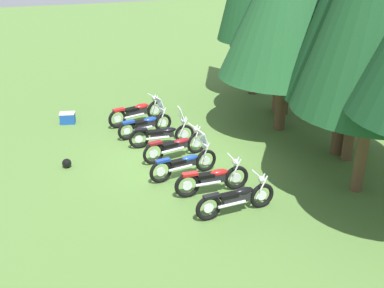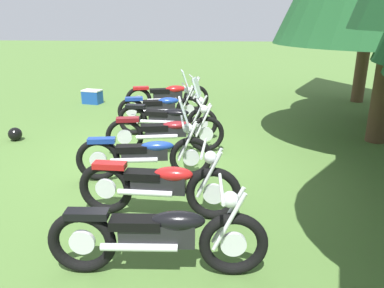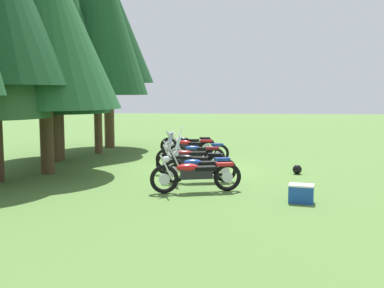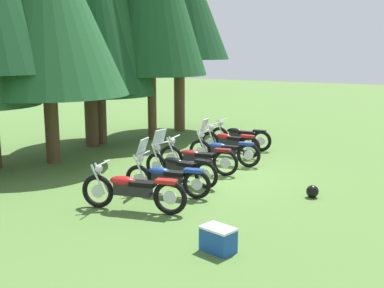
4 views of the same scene
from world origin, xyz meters
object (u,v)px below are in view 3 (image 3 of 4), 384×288
object	(u,v)px
motorcycle_2	(191,161)
picnic_cooler	(301,193)
motorcycle_0	(196,174)
pine_tree_4	(50,16)
pine_tree_3	(43,20)
pine_tree_6	(96,10)
pine_tree_7	(107,26)
motorcycle_1	(199,167)
dropped_helmet	(297,169)
pine_tree_5	(56,15)
motorcycle_6	(187,144)
motorcycle_4	(197,151)
motorcycle_3	(190,156)
motorcycle_5	(189,147)

from	to	relation	value
motorcycle_2	picnic_cooler	xyz separation A→B (m)	(-3.32, -2.90, -0.24)
motorcycle_0	pine_tree_4	bearing A→B (deg)	-55.82
pine_tree_3	pine_tree_6	size ratio (longest dim) A/B	0.80
pine_tree_7	picnic_cooler	xyz separation A→B (m)	(-10.32, -7.35, -5.41)
motorcycle_1	dropped_helmet	world-z (taller)	motorcycle_1
motorcycle_2	pine_tree_6	distance (m)	8.55
pine_tree_6	picnic_cooler	xyz separation A→B (m)	(-8.21, -7.27, -5.73)
pine_tree_4	pine_tree_7	bearing A→B (deg)	-12.03
motorcycle_0	pine_tree_5	world-z (taller)	pine_tree_5
motorcycle_6	motorcycle_1	bearing A→B (deg)	95.50
pine_tree_5	motorcycle_4	bearing A→B (deg)	-97.33
pine_tree_5	motorcycle_0	bearing A→B (deg)	-133.96
pine_tree_6	picnic_cooler	distance (m)	12.37
pine_tree_4	dropped_helmet	world-z (taller)	pine_tree_4
motorcycle_3	motorcycle_4	distance (m)	1.31
motorcycle_0	motorcycle_2	world-z (taller)	motorcycle_2
pine_tree_4	dropped_helmet	xyz separation A→B (m)	(-2.02, -8.75, -5.22)
motorcycle_0	motorcycle_6	size ratio (longest dim) A/B	1.03
motorcycle_6	motorcycle_4	bearing A→B (deg)	100.84
motorcycle_5	pine_tree_7	world-z (taller)	pine_tree_7
pine_tree_4	pine_tree_6	distance (m)	2.59
pine_tree_3	motorcycle_3	bearing A→B (deg)	-76.13
pine_tree_5	dropped_helmet	distance (m)	10.56
pine_tree_3	pine_tree_4	world-z (taller)	pine_tree_4
motorcycle_2	pine_tree_6	xyz separation A→B (m)	(4.89, 4.36, 5.50)
pine_tree_4	motorcycle_2	bearing A→B (deg)	-115.60
motorcycle_3	pine_tree_3	bearing A→B (deg)	3.23
motorcycle_5	pine_tree_3	size ratio (longest dim) A/B	0.29
motorcycle_3	dropped_helmet	distance (m)	3.53
motorcycle_1	pine_tree_4	xyz separation A→B (m)	(3.67, 5.70, 4.91)
pine_tree_6	motorcycle_0	bearing A→B (deg)	-147.22
motorcycle_0	pine_tree_4	world-z (taller)	pine_tree_4
motorcycle_2	motorcycle_1	bearing A→B (deg)	111.17
pine_tree_5	pine_tree_4	bearing A→B (deg)	178.85
motorcycle_1	pine_tree_6	size ratio (longest dim) A/B	0.23
pine_tree_4	dropped_helmet	size ratio (longest dim) A/B	29.81
motorcycle_3	dropped_helmet	xyz separation A→B (m)	(-0.55, -3.48, -0.30)
pine_tree_4	pine_tree_5	bearing A→B (deg)	-1.15
motorcycle_3	motorcycle_1	bearing A→B (deg)	90.47
motorcycle_4	pine_tree_7	distance (m)	8.24
motorcycle_1	motorcycle_6	world-z (taller)	motorcycle_1
pine_tree_3	dropped_helmet	bearing A→B (deg)	-86.00
pine_tree_7	pine_tree_6	bearing A→B (deg)	-177.76
pine_tree_4	picnic_cooler	xyz separation A→B (m)	(-5.90, -8.29, -5.15)
motorcycle_6	motorcycle_0	bearing A→B (deg)	94.05
pine_tree_3	dropped_helmet	world-z (taller)	pine_tree_3
motorcycle_6	pine_tree_3	world-z (taller)	pine_tree_3
motorcycle_3	pine_tree_5	xyz separation A→B (m)	(1.99, 5.26, 5.04)
motorcycle_3	motorcycle_6	distance (m)	3.74
motorcycle_2	pine_tree_5	distance (m)	8.00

